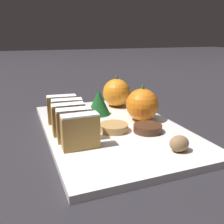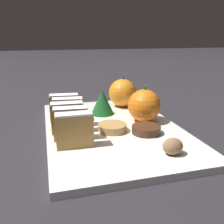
% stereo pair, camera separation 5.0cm
% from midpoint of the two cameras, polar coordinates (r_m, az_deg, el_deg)
% --- Properties ---
extents(ground_plane, '(6.00, 6.00, 0.00)m').
position_cam_midpoint_polar(ground_plane, '(0.52, 2.79, -4.51)').
color(ground_plane, '#28262B').
extents(serving_platter, '(0.26, 0.40, 0.01)m').
position_cam_midpoint_polar(serving_platter, '(0.51, 2.80, -3.88)').
color(serving_platter, white).
rests_on(serving_platter, ground_plane).
extents(stollen_slice_front, '(0.06, 0.02, 0.06)m').
position_cam_midpoint_polar(stollen_slice_front, '(0.41, -5.16, -4.22)').
color(stollen_slice_front, '#B28442').
rests_on(stollen_slice_front, serving_platter).
extents(stollen_slice_second, '(0.06, 0.03, 0.06)m').
position_cam_midpoint_polar(stollen_slice_second, '(0.44, -6.21, -2.66)').
color(stollen_slice_second, '#B28442').
rests_on(stollen_slice_second, serving_platter).
extents(stollen_slice_third, '(0.06, 0.03, 0.06)m').
position_cam_midpoint_polar(stollen_slice_third, '(0.47, -7.21, -1.32)').
color(stollen_slice_third, '#B28442').
rests_on(stollen_slice_third, serving_platter).
extents(stollen_slice_fourth, '(0.06, 0.03, 0.06)m').
position_cam_midpoint_polar(stollen_slice_fourth, '(0.51, -7.25, -0.08)').
color(stollen_slice_fourth, '#B28442').
rests_on(stollen_slice_fourth, serving_platter).
extents(stollen_slice_fifth, '(0.06, 0.03, 0.06)m').
position_cam_midpoint_polar(stollen_slice_fifth, '(0.54, -8.22, 0.93)').
color(stollen_slice_fifth, '#B28442').
rests_on(stollen_slice_fifth, serving_platter).
extents(orange_near, '(0.07, 0.07, 0.08)m').
position_cam_midpoint_polar(orange_near, '(0.54, 10.04, 1.42)').
color(orange_near, orange).
rests_on(orange_near, serving_platter).
extents(orange_far, '(0.07, 0.07, 0.08)m').
position_cam_midpoint_polar(orange_far, '(0.65, 4.68, 4.36)').
color(orange_far, orange).
rests_on(orange_far, serving_platter).
extents(walnut, '(0.03, 0.03, 0.03)m').
position_cam_midpoint_polar(walnut, '(0.41, 17.23, -7.59)').
color(walnut, '#8E6B47').
rests_on(walnut, serving_platter).
extents(chocolate_cookie, '(0.05, 0.05, 0.01)m').
position_cam_midpoint_polar(chocolate_cookie, '(0.48, 10.81, -4.01)').
color(chocolate_cookie, '#472819').
rests_on(chocolate_cookie, serving_platter).
extents(gingerbread_cookie, '(0.06, 0.06, 0.01)m').
position_cam_midpoint_polar(gingerbread_cookie, '(0.48, 3.07, -3.62)').
color(gingerbread_cookie, tan).
rests_on(gingerbread_cookie, serving_platter).
extents(evergreen_sprig, '(0.05, 0.05, 0.06)m').
position_cam_midpoint_polar(evergreen_sprig, '(0.58, 0.54, 2.29)').
color(evergreen_sprig, '#195623').
rests_on(evergreen_sprig, serving_platter).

